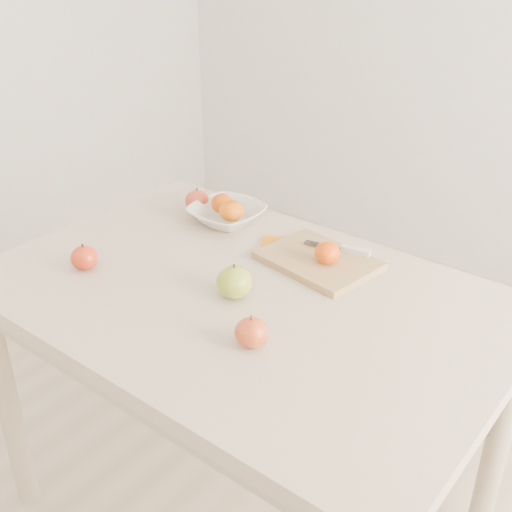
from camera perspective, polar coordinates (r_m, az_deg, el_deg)
The scene contains 13 objects.
table at distance 1.53m, azimuth -1.17°, elevation -6.29°, with size 1.20×0.80×0.75m.
cutting_board at distance 1.59m, azimuth 5.56°, elevation -0.40°, with size 0.27×0.20×0.02m, color tan.
board_tangerine at distance 1.55m, azimuth 6.35°, elevation 0.30°, with size 0.06×0.06×0.05m, color #D75207.
fruit_bowl at distance 1.79m, azimuth -2.60°, elevation 3.70°, with size 0.20×0.20×0.05m, color white.
bowl_tangerine_near at distance 1.80m, azimuth -3.02°, elevation 4.70°, with size 0.06×0.06×0.06m, color #C74807.
bowl_tangerine_far at distance 1.75m, azimuth -2.19°, elevation 4.05°, with size 0.07×0.07×0.06m, color orange.
orange_peel_a at distance 1.67m, azimuth 1.55°, elevation 1.10°, with size 0.06×0.04×0.00m, color #CD670E.
orange_peel_b at distance 1.61m, azimuth 1.22°, elevation -0.01°, with size 0.04×0.04×0.00m, color #D0570E.
paring_knife at distance 1.61m, azimuth 8.35°, elevation 0.55°, with size 0.17×0.06×0.01m.
apple_green at distance 1.43m, azimuth -1.95°, elevation -2.34°, with size 0.08×0.08×0.07m, color #69951A.
apple_red_d at distance 1.60m, azimuth -15.02°, elevation -0.14°, with size 0.07×0.07×0.06m, color #990503.
apple_red_e at distance 1.28m, azimuth -0.42°, elevation -6.80°, with size 0.07×0.07×0.06m, color maroon.
apple_red_a at distance 1.86m, azimuth -5.24°, elevation 4.87°, with size 0.07×0.07×0.06m, color maroon.
Camera 1 is at (0.80, -0.97, 1.52)m, focal length 45.00 mm.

